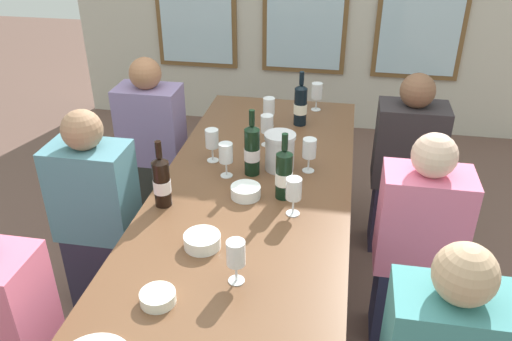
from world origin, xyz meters
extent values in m
plane|color=brown|center=(0.00, 0.00, 0.00)|extent=(12.00, 12.00, 0.00)
cube|color=brown|center=(0.00, 0.00, 0.72)|extent=(0.91, 2.39, 0.04)
cube|color=brown|center=(-0.36, 1.10, 0.35)|extent=(0.07, 0.07, 0.70)
cube|color=brown|center=(0.36, 1.10, 0.35)|extent=(0.07, 0.07, 0.70)
cylinder|color=silver|center=(0.10, 0.26, 0.82)|extent=(0.14, 0.14, 0.17)
cylinder|color=silver|center=(0.10, 0.26, 0.92)|extent=(0.16, 0.16, 0.02)
cylinder|color=black|center=(0.14, 0.82, 0.85)|extent=(0.08, 0.07, 0.22)
cone|color=black|center=(0.14, 0.82, 0.97)|extent=(0.08, 0.07, 0.02)
cylinder|color=black|center=(0.14, 0.82, 1.02)|extent=(0.03, 0.03, 0.08)
cylinder|color=white|center=(0.14, 0.82, 0.84)|extent=(0.08, 0.08, 0.06)
cylinder|color=black|center=(-0.03, 0.19, 0.86)|extent=(0.08, 0.08, 0.24)
cone|color=black|center=(-0.03, 0.19, 0.99)|extent=(0.08, 0.08, 0.02)
cylinder|color=black|center=(-0.03, 0.19, 1.04)|extent=(0.03, 0.03, 0.08)
cylinder|color=silver|center=(-0.03, 0.19, 0.85)|extent=(0.08, 0.08, 0.06)
cylinder|color=black|center=(0.15, 0.00, 0.85)|extent=(0.08, 0.07, 0.22)
cone|color=black|center=(0.15, 0.00, 0.97)|extent=(0.08, 0.07, 0.02)
cylinder|color=black|center=(0.15, 0.00, 1.02)|extent=(0.03, 0.03, 0.08)
cylinder|color=white|center=(0.15, 0.00, 0.84)|extent=(0.08, 0.08, 0.06)
cylinder|color=black|center=(-0.37, -0.16, 0.85)|extent=(0.07, 0.08, 0.21)
cone|color=black|center=(-0.37, -0.16, 0.96)|extent=(0.07, 0.08, 0.02)
cylinder|color=black|center=(-0.37, -0.16, 1.01)|extent=(0.03, 0.03, 0.08)
cylinder|color=white|center=(-0.37, -0.16, 0.84)|extent=(0.08, 0.08, 0.06)
cylinder|color=white|center=(-0.18, -0.75, 0.76)|extent=(0.12, 0.12, 0.04)
cylinder|color=white|center=(-0.02, -0.03, 0.77)|extent=(0.14, 0.14, 0.05)
cylinder|color=white|center=(-0.12, -0.42, 0.77)|extent=(0.15, 0.15, 0.05)
cylinder|color=white|center=(-0.04, 0.76, 0.74)|extent=(0.06, 0.06, 0.00)
cylinder|color=white|center=(-0.04, 0.76, 0.78)|extent=(0.01, 0.01, 0.07)
cylinder|color=white|center=(-0.04, 0.76, 0.87)|extent=(0.07, 0.07, 0.09)
cylinder|color=maroon|center=(-0.04, 0.76, 0.84)|extent=(0.06, 0.06, 0.03)
cylinder|color=white|center=(0.21, -0.13, 0.74)|extent=(0.06, 0.06, 0.00)
cylinder|color=white|center=(0.21, -0.13, 0.78)|extent=(0.01, 0.01, 0.07)
cylinder|color=white|center=(0.21, -0.13, 0.87)|extent=(0.07, 0.07, 0.09)
cylinder|color=white|center=(0.22, 1.05, 0.74)|extent=(0.06, 0.06, 0.00)
cylinder|color=white|center=(0.22, 1.05, 0.78)|extent=(0.01, 0.01, 0.07)
cylinder|color=white|center=(0.22, 1.05, 0.87)|extent=(0.07, 0.07, 0.09)
cylinder|color=white|center=(-0.15, 0.14, 0.74)|extent=(0.06, 0.06, 0.00)
cylinder|color=white|center=(-0.15, 0.14, 0.78)|extent=(0.01, 0.01, 0.07)
cylinder|color=white|center=(-0.15, 0.14, 0.87)|extent=(0.07, 0.07, 0.09)
cylinder|color=white|center=(-0.01, 0.51, 0.74)|extent=(0.06, 0.06, 0.00)
cylinder|color=white|center=(-0.01, 0.51, 0.78)|extent=(0.01, 0.01, 0.07)
cylinder|color=white|center=(-0.01, 0.51, 0.87)|extent=(0.07, 0.07, 0.09)
cylinder|color=beige|center=(-0.01, 0.51, 0.83)|extent=(0.06, 0.06, 0.03)
cylinder|color=white|center=(0.06, -0.60, 0.74)|extent=(0.06, 0.06, 0.00)
cylinder|color=white|center=(0.06, -0.60, 0.78)|extent=(0.01, 0.01, 0.07)
cylinder|color=white|center=(0.06, -0.60, 0.87)|extent=(0.07, 0.07, 0.09)
cylinder|color=#590C19|center=(0.06, -0.60, 0.84)|extent=(0.06, 0.06, 0.03)
cylinder|color=white|center=(0.24, 0.26, 0.74)|extent=(0.06, 0.06, 0.00)
cylinder|color=white|center=(0.24, 0.26, 0.78)|extent=(0.01, 0.01, 0.07)
cylinder|color=white|center=(0.24, 0.26, 0.87)|extent=(0.07, 0.07, 0.09)
cylinder|color=white|center=(-0.25, 0.28, 0.74)|extent=(0.06, 0.06, 0.00)
cylinder|color=white|center=(-0.25, 0.28, 0.78)|extent=(0.01, 0.01, 0.07)
cylinder|color=white|center=(-0.25, 0.28, 0.87)|extent=(0.07, 0.07, 0.09)
sphere|color=tan|center=(0.77, -0.76, 1.02)|extent=(0.19, 0.19, 0.19)
cube|color=#2F312C|center=(-0.77, 0.76, 0.23)|extent=(0.32, 0.24, 0.45)
cube|color=#8B77AC|center=(-0.77, 0.76, 0.69)|extent=(0.38, 0.24, 0.48)
sphere|color=#A56D4B|center=(-0.77, 0.76, 1.02)|extent=(0.19, 0.19, 0.19)
cube|color=#292338|center=(0.77, 0.75, 0.23)|extent=(0.32, 0.24, 0.45)
cube|color=#2F292C|center=(0.77, 0.75, 0.69)|extent=(0.38, 0.24, 0.48)
sphere|color=brown|center=(0.77, 0.75, 1.02)|extent=(0.19, 0.19, 0.19)
cube|color=#2D2A3D|center=(-0.77, -0.03, 0.23)|extent=(0.32, 0.24, 0.45)
cube|color=teal|center=(-0.77, -0.03, 0.69)|extent=(0.38, 0.24, 0.48)
sphere|color=#9E7556|center=(-0.77, -0.03, 1.02)|extent=(0.19, 0.19, 0.19)
cube|color=#22233D|center=(0.77, -0.01, 0.23)|extent=(0.32, 0.24, 0.45)
cube|color=pink|center=(0.77, -0.01, 0.69)|extent=(0.38, 0.24, 0.48)
sphere|color=beige|center=(0.77, -0.01, 1.02)|extent=(0.19, 0.19, 0.19)
camera|label=1|loc=(0.38, -2.01, 2.01)|focal=36.71mm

